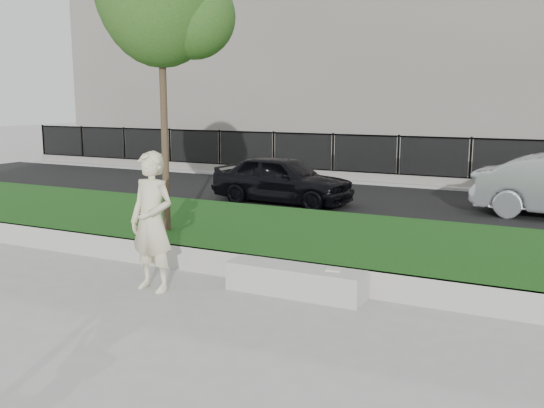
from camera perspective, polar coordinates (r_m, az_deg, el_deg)
The scene contains 11 objects.
ground at distance 8.59m, azimuth -5.51°, elevation -8.95°, with size 90.00×90.00×0.00m, color gray.
grass_bank at distance 11.09m, azimuth 2.70°, elevation -3.47°, with size 34.00×4.00×0.40m, color black.
grass_kerb at distance 9.39m, azimuth -2.16°, elevation -5.97°, with size 34.00×0.08×0.40m, color #A3A198.
street at distance 16.21m, azimuth 10.56°, elevation 0.04°, with size 34.00×7.00×0.04m, color black.
far_pavement at distance 20.53m, azimuth 14.04°, elevation 2.10°, with size 34.00×3.00×0.12m, color gray.
iron_fence at distance 19.50m, azimuth 13.46°, elevation 3.15°, with size 32.00×0.30×1.50m.
building_facade at distance 27.31m, azimuth 17.80°, elevation 14.22°, with size 34.00×10.00×10.00m, color slate.
stone_bench at distance 8.72m, azimuth 2.19°, elevation -7.19°, with size 2.02×0.50×0.41m, color #A3A198.
man at distance 8.89m, azimuth -11.23°, elevation -1.66°, with size 0.74×0.49×2.03m, color beige.
book at distance 8.49m, azimuth 5.81°, elevation -6.18°, with size 0.21×0.15×0.02m, color beige.
car_dark at distance 15.77m, azimuth 0.98°, elevation 2.35°, with size 1.51×3.75×1.28m, color black.
Camera 1 is at (4.33, -6.88, 2.79)m, focal length 40.00 mm.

